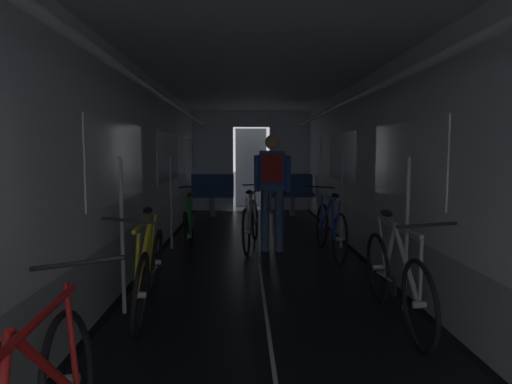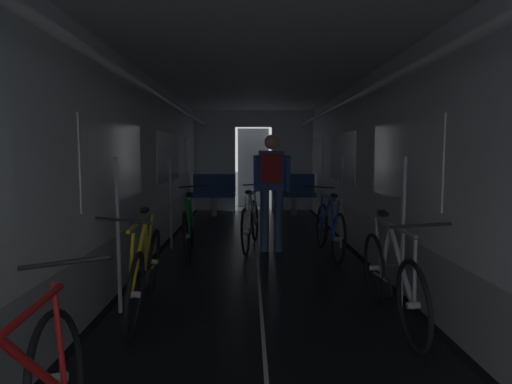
{
  "view_description": "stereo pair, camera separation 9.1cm",
  "coord_description": "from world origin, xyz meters",
  "px_view_note": "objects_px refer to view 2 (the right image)",
  "views": [
    {
      "loc": [
        -0.2,
        -1.72,
        1.44
      ],
      "look_at": [
        0.0,
        5.12,
        0.81
      ],
      "focal_mm": 30.57,
      "sensor_mm": 36.0,
      "label": 1
    },
    {
      "loc": [
        -0.11,
        -1.73,
        1.44
      ],
      "look_at": [
        0.0,
        5.12,
        0.81
      ],
      "focal_mm": 30.57,
      "sensor_mm": 36.0,
      "label": 2
    }
  ],
  "objects_px": {
    "bench_seat_far_right": "(294,191)",
    "bicycle_green": "(189,226)",
    "bicycle_blue": "(329,228)",
    "person_cyclist_aisle": "(272,182)",
    "bench_seat_far_left": "(214,191)",
    "bicycle_silver": "(391,278)",
    "bicycle_yellow": "(145,270)",
    "bicycle_white_in_aisle": "(250,223)"
  },
  "relations": [
    {
      "from": "bench_seat_far_right",
      "to": "bicycle_green",
      "type": "height_order",
      "value": "bench_seat_far_right"
    },
    {
      "from": "bicycle_blue",
      "to": "person_cyclist_aisle",
      "type": "xyz_separation_m",
      "value": [
        -0.79,
        0.24,
        0.63
      ]
    },
    {
      "from": "bench_seat_far_left",
      "to": "bicycle_silver",
      "type": "xyz_separation_m",
      "value": [
        1.99,
        -6.24,
        -0.18
      ]
    },
    {
      "from": "bicycle_yellow",
      "to": "bicycle_green",
      "type": "xyz_separation_m",
      "value": [
        0.07,
        2.32,
        0.0
      ]
    },
    {
      "from": "bench_seat_far_left",
      "to": "bicycle_green",
      "type": "bearing_deg",
      "value": -91.11
    },
    {
      "from": "bicycle_silver",
      "to": "bicycle_green",
      "type": "relative_size",
      "value": 1.0
    },
    {
      "from": "bench_seat_far_left",
      "to": "person_cyclist_aisle",
      "type": "bearing_deg",
      "value": -72.8
    },
    {
      "from": "bicycle_blue",
      "to": "bicycle_white_in_aisle",
      "type": "distance_m",
      "value": 1.21
    },
    {
      "from": "person_cyclist_aisle",
      "to": "bench_seat_far_left",
      "type": "bearing_deg",
      "value": 107.2
    },
    {
      "from": "bicycle_silver",
      "to": "bench_seat_far_right",
      "type": "bearing_deg",
      "value": 91.74
    },
    {
      "from": "bench_seat_far_right",
      "to": "bicycle_yellow",
      "type": "distance_m",
      "value": 6.27
    },
    {
      "from": "bench_seat_far_left",
      "to": "bicycle_blue",
      "type": "height_order",
      "value": "bench_seat_far_left"
    },
    {
      "from": "bicycle_silver",
      "to": "bicycle_yellow",
      "type": "bearing_deg",
      "value": 172.52
    },
    {
      "from": "bicycle_silver",
      "to": "bench_seat_far_left",
      "type": "bearing_deg",
      "value": 107.69
    },
    {
      "from": "bicycle_green",
      "to": "person_cyclist_aisle",
      "type": "relative_size",
      "value": 1.0
    },
    {
      "from": "person_cyclist_aisle",
      "to": "bicycle_blue",
      "type": "bearing_deg",
      "value": -17.05
    },
    {
      "from": "bench_seat_far_right",
      "to": "bicycle_silver",
      "type": "relative_size",
      "value": 0.58
    },
    {
      "from": "bench_seat_far_right",
      "to": "bicycle_blue",
      "type": "xyz_separation_m",
      "value": [
        0.11,
        -3.85,
        -0.18
      ]
    },
    {
      "from": "bicycle_yellow",
      "to": "person_cyclist_aisle",
      "type": "height_order",
      "value": "person_cyclist_aisle"
    },
    {
      "from": "bicycle_blue",
      "to": "bicycle_silver",
      "type": "xyz_separation_m",
      "value": [
        0.08,
        -2.39,
        0.0
      ]
    },
    {
      "from": "bench_seat_far_left",
      "to": "person_cyclist_aisle",
      "type": "xyz_separation_m",
      "value": [
        1.12,
        -3.6,
        0.45
      ]
    },
    {
      "from": "person_cyclist_aisle",
      "to": "bicycle_white_in_aisle",
      "type": "distance_m",
      "value": 0.75
    },
    {
      "from": "bench_seat_far_left",
      "to": "bench_seat_far_right",
      "type": "height_order",
      "value": "same"
    },
    {
      "from": "bench_seat_far_right",
      "to": "bicycle_green",
      "type": "bearing_deg",
      "value": -117.18
    },
    {
      "from": "bicycle_silver",
      "to": "bicycle_white_in_aisle",
      "type": "xyz_separation_m",
      "value": [
        -1.18,
        2.9,
        0.0
      ]
    },
    {
      "from": "bench_seat_far_left",
      "to": "bench_seat_far_right",
      "type": "bearing_deg",
      "value": 0.0
    },
    {
      "from": "bicycle_silver",
      "to": "bicycle_green",
      "type": "bearing_deg",
      "value": 128.45
    },
    {
      "from": "bench_seat_far_right",
      "to": "bicycle_green",
      "type": "xyz_separation_m",
      "value": [
        -1.87,
        -3.64,
        -0.18
      ]
    },
    {
      "from": "bench_seat_far_left",
      "to": "bicycle_blue",
      "type": "bearing_deg",
      "value": -63.62
    },
    {
      "from": "person_cyclist_aisle",
      "to": "bicycle_white_in_aisle",
      "type": "bearing_deg",
      "value": 138.67
    },
    {
      "from": "bench_seat_far_right",
      "to": "bicycle_white_in_aisle",
      "type": "height_order",
      "value": "bench_seat_far_right"
    },
    {
      "from": "bench_seat_far_right",
      "to": "bicycle_yellow",
      "type": "bearing_deg",
      "value": -108.07
    },
    {
      "from": "bench_seat_far_right",
      "to": "person_cyclist_aisle",
      "type": "height_order",
      "value": "person_cyclist_aisle"
    },
    {
      "from": "bench_seat_far_left",
      "to": "person_cyclist_aisle",
      "type": "distance_m",
      "value": 3.8
    },
    {
      "from": "bicycle_silver",
      "to": "bicycle_green",
      "type": "height_order",
      "value": "bicycle_green"
    },
    {
      "from": "bicycle_blue",
      "to": "person_cyclist_aisle",
      "type": "height_order",
      "value": "person_cyclist_aisle"
    },
    {
      "from": "bench_seat_far_left",
      "to": "bicycle_silver",
      "type": "bearing_deg",
      "value": -72.31
    },
    {
      "from": "bicycle_green",
      "to": "bicycle_white_in_aisle",
      "type": "distance_m",
      "value": 0.94
    },
    {
      "from": "bicycle_yellow",
      "to": "person_cyclist_aisle",
      "type": "relative_size",
      "value": 1.0
    },
    {
      "from": "bench_seat_far_right",
      "to": "bicycle_silver",
      "type": "bearing_deg",
      "value": -88.26
    },
    {
      "from": "bicycle_yellow",
      "to": "bicycle_blue",
      "type": "bearing_deg",
      "value": 45.83
    },
    {
      "from": "bench_seat_far_right",
      "to": "bicycle_blue",
      "type": "height_order",
      "value": "bench_seat_far_right"
    }
  ]
}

